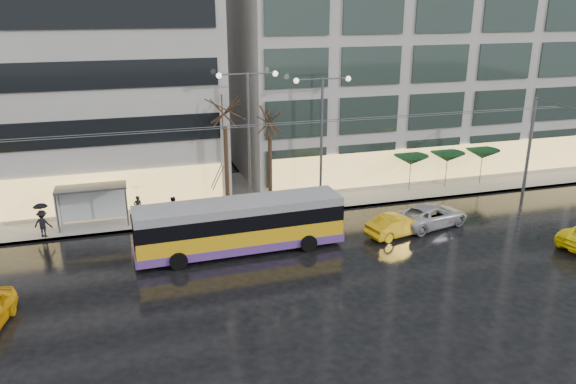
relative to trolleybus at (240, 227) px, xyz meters
name	(u,v)px	position (x,y,z in m)	size (l,w,h in m)	color
ground	(260,287)	(0.03, -4.42, -1.45)	(140.00, 140.00, 0.00)	black
sidewalk	(241,193)	(2.03, 9.58, -1.37)	(80.00, 10.00, 0.15)	gray
kerb	(257,217)	(2.03, 4.63, -1.37)	(80.00, 0.10, 0.15)	slate
building_right	(427,10)	(19.03, 14.58, 11.20)	(32.00, 14.00, 25.00)	#A3A09B
trolleybus	(240,227)	(0.00, 0.00, 0.00)	(11.62, 4.61, 5.36)	gold
catenary	(244,161)	(1.03, 3.52, 2.80)	(42.24, 5.12, 7.00)	#595B60
bus_shelter	(85,197)	(-8.35, 6.27, 0.51)	(4.20, 1.60, 2.51)	#595B60
street_lamp_near	(249,122)	(2.03, 6.38, 4.54)	(3.96, 0.36, 9.03)	#595B60
street_lamp_far	(322,122)	(7.03, 6.38, 4.26)	(3.96, 0.36, 8.53)	#595B60
tree_a	(224,106)	(0.53, 6.58, 5.64)	(3.20, 3.20, 8.40)	black
tree_b	(270,113)	(3.53, 6.78, 4.95)	(3.20, 3.20, 7.70)	black
parasol_a	(411,160)	(14.03, 6.58, 1.00)	(2.50, 2.50, 2.65)	#595B60
parasol_b	(447,157)	(17.03, 6.58, 1.00)	(2.50, 2.50, 2.65)	#595B60
parasol_c	(483,154)	(20.03, 6.58, 1.00)	(2.50, 2.50, 2.65)	#595B60
taxi_b	(398,225)	(9.51, -0.49, -0.78)	(1.41, 4.06, 1.34)	#CF970A
sedan_silver	(431,215)	(12.20, 0.33, -0.76)	(2.27, 4.93, 1.37)	#B1B2B6
pedestrian_a	(137,196)	(-5.29, 6.52, 0.19)	(1.08, 1.10, 2.19)	black
pedestrian_b	(173,209)	(-3.20, 5.30, -0.49)	(1.00, 0.99, 1.62)	black
pedestrian_c	(42,219)	(-10.77, 4.98, -0.19)	(1.21, 1.05, 2.11)	black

